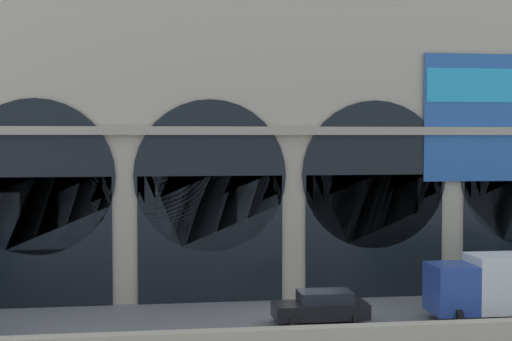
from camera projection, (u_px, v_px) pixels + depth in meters
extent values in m
plane|color=slate|center=(313.00, 322.00, 35.69)|extent=(200.00, 200.00, 0.00)
cube|color=beige|center=(338.00, 338.00, 30.97)|extent=(90.00, 0.70, 0.98)
cube|color=#B2A891|center=(285.00, 138.00, 42.73)|extent=(46.40, 5.00, 17.32)
cube|color=black|center=(36.00, 242.00, 38.56)|extent=(7.63, 0.20, 6.69)
cylinder|color=black|center=(36.00, 177.00, 38.41)|extent=(8.03, 0.20, 8.03)
cube|color=black|center=(211.00, 239.00, 39.81)|extent=(7.63, 0.20, 6.69)
cylinder|color=black|center=(210.00, 176.00, 39.66)|extent=(8.03, 0.20, 8.03)
cube|color=black|center=(374.00, 236.00, 41.07)|extent=(7.63, 0.20, 6.69)
cylinder|color=black|center=(375.00, 175.00, 40.92)|extent=(8.03, 0.20, 8.03)
cube|color=#2659A5|center=(474.00, 118.00, 41.45)|extent=(5.76, 0.12, 6.98)
cube|color=#26A5D8|center=(475.00, 85.00, 41.29)|extent=(5.53, 0.04, 1.85)
cube|color=#A49A85|center=(294.00, 131.00, 40.09)|extent=(46.40, 0.50, 0.44)
cube|color=black|center=(320.00, 310.00, 35.22)|extent=(4.40, 1.80, 0.70)
cube|color=black|center=(325.00, 297.00, 35.22)|extent=(2.46, 1.62, 0.55)
cylinder|color=black|center=(293.00, 323.00, 34.23)|extent=(0.28, 0.60, 0.60)
cylinder|color=black|center=(286.00, 315.00, 35.83)|extent=(0.28, 0.60, 0.60)
cylinder|color=black|center=(355.00, 321.00, 34.64)|extent=(0.28, 0.60, 0.60)
cylinder|color=black|center=(346.00, 313.00, 36.24)|extent=(0.28, 0.60, 0.60)
cube|color=#28479E|center=(451.00, 288.00, 35.70)|extent=(2.00, 2.30, 2.30)
cylinder|color=black|center=(458.00, 318.00, 34.72)|extent=(0.28, 0.84, 0.84)
cylinder|color=black|center=(441.00, 308.00, 36.76)|extent=(0.28, 0.84, 0.84)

